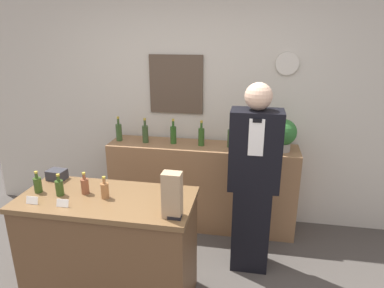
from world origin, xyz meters
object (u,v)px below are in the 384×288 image
object	(u,v)px
shopkeeper	(253,181)
tape_dispenser	(175,215)
potted_plant	(283,134)
paper_bag	(172,195)

from	to	relation	value
shopkeeper	tape_dispenser	world-z (taller)	shopkeeper
shopkeeper	potted_plant	world-z (taller)	shopkeeper
shopkeeper	paper_bag	size ratio (longest dim) A/B	5.40
shopkeeper	paper_bag	world-z (taller)	shopkeeper
shopkeeper	potted_plant	size ratio (longest dim) A/B	5.26
potted_plant	tape_dispenser	xyz separation A→B (m)	(-0.78, -1.42, -0.19)
potted_plant	tape_dispenser	size ratio (longest dim) A/B	3.63
paper_bag	shopkeeper	bearing A→B (deg)	56.32
tape_dispenser	paper_bag	bearing A→B (deg)	139.88
tape_dispenser	shopkeeper	bearing A→B (deg)	58.19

